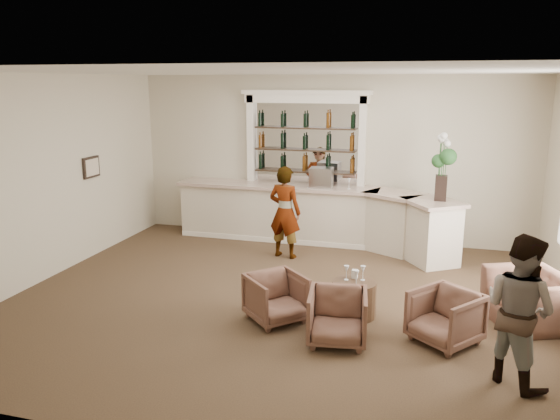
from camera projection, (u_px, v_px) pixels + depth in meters
The scene contains 19 objects.
ground at pixel (284, 300), 8.11m from camera, with size 8.00×8.00×0.00m, color brown.
room_shell at pixel (307, 138), 8.19m from camera, with size 8.04×7.02×3.32m.
bar_counter at pixel (316, 216), 10.82m from camera, with size 5.72×1.80×1.14m.
back_bar_alcove at pixel (305, 139), 10.96m from camera, with size 2.64×0.25×3.00m.
cocktail_table at pixel (354, 299), 7.52m from camera, with size 0.61×0.61×0.50m, color #462E1E.
sommelier at pixel (285, 212), 9.93m from camera, with size 0.62×0.41×1.70m, color gray.
guest at pixel (519, 310), 5.74m from camera, with size 0.80×0.63×1.65m, color gray.
armchair_left at pixel (276, 298), 7.35m from camera, with size 0.70×0.72×0.65m, color brown.
armchair_center at pixel (337, 317), 6.74m from camera, with size 0.71×0.73×0.67m, color brown.
armchair_right at pixel (445, 317), 6.72m from camera, with size 0.72×0.74×0.67m, color brown.
armchair_far at pixel (530, 299), 7.26m from camera, with size 1.06×0.92×0.69m, color brown.
espresso_machine at pixel (321, 178), 10.68m from camera, with size 0.44×0.37×0.39m, color #ADADB2.
flower_vase at pixel (442, 163), 9.39m from camera, with size 0.31×0.31×1.17m.
wine_glass_bar_left at pixel (309, 182), 10.65m from camera, with size 0.07×0.07×0.21m, color white, non-canonical shape.
wine_glass_bar_right at pixel (349, 183), 10.54m from camera, with size 0.07×0.07×0.21m, color white, non-canonical shape.
wine_glass_tbl_a at pixel (346, 273), 7.49m from camera, with size 0.07×0.07×0.21m, color white, non-canonical shape.
wine_glass_tbl_b at pixel (363, 273), 7.48m from camera, with size 0.07×0.07×0.21m, color white, non-canonical shape.
wine_glass_tbl_c at pixel (356, 278), 7.30m from camera, with size 0.07×0.07×0.21m, color white, non-canonical shape.
napkin_holder at pixel (355, 274), 7.58m from camera, with size 0.08×0.08×0.12m, color silver.
Camera 1 is at (2.02, -7.31, 3.17)m, focal length 35.00 mm.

